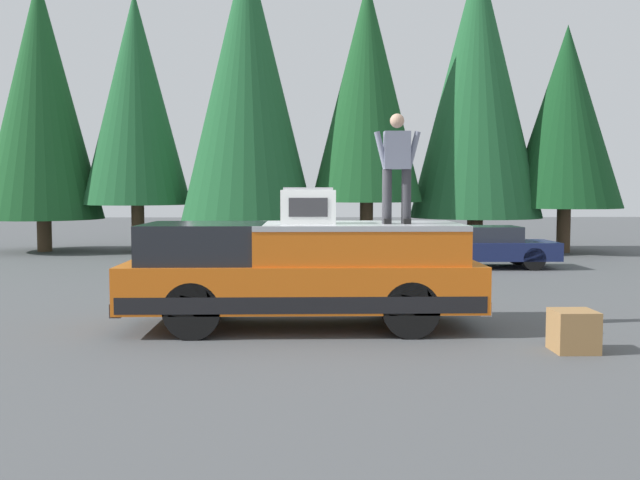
# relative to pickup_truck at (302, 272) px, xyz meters

# --- Properties ---
(ground_plane) EXTENTS (90.00, 90.00, 0.00)m
(ground_plane) POSITION_rel_pickup_truck_xyz_m (0.25, -0.02, -0.87)
(ground_plane) COLOR #4C4F51
(pickup_truck) EXTENTS (2.01, 5.54, 1.65)m
(pickup_truck) POSITION_rel_pickup_truck_xyz_m (0.00, 0.00, 0.00)
(pickup_truck) COLOR orange
(pickup_truck) RESTS_ON ground
(compressor_unit) EXTENTS (0.65, 0.84, 0.56)m
(compressor_unit) POSITION_rel_pickup_truck_xyz_m (-0.10, -0.09, 1.05)
(compressor_unit) COLOR silver
(compressor_unit) RESTS_ON pickup_truck
(person_on_truck_bed) EXTENTS (0.29, 0.72, 1.69)m
(person_on_truck_bed) POSITION_rel_pickup_truck_xyz_m (-0.19, -1.46, 1.68)
(person_on_truck_bed) COLOR #333338
(person_on_truck_bed) RESTS_ON pickup_truck
(parked_car_navy) EXTENTS (1.64, 4.10, 1.16)m
(parked_car_navy) POSITION_rel_pickup_truck_xyz_m (8.57, -5.00, -0.29)
(parked_car_navy) COLOR navy
(parked_car_navy) RESTS_ON ground
(wooden_crate) EXTENTS (0.56, 0.56, 0.56)m
(wooden_crate) POSITION_rel_pickup_truck_xyz_m (-1.81, -3.65, -0.59)
(wooden_crate) COLOR olive
(wooden_crate) RESTS_ON ground
(conifer_far_left) EXTENTS (3.86, 3.86, 7.77)m
(conifer_far_left) POSITION_rel_pickup_truck_xyz_m (13.32, -9.05, 3.77)
(conifer_far_left) COLOR #4C3826
(conifer_far_left) RESTS_ON ground
(conifer_left) EXTENTS (4.58, 4.58, 10.36)m
(conifer_left) POSITION_rel_pickup_truck_xyz_m (13.77, -6.07, 4.90)
(conifer_left) COLOR #4C3826
(conifer_left) RESTS_ON ground
(conifer_center_left) EXTENTS (3.73, 3.73, 9.12)m
(conifer_center_left) POSITION_rel_pickup_truck_xyz_m (12.89, -2.17, 4.56)
(conifer_center_left) COLOR #4C3826
(conifer_center_left) RESTS_ON ground
(conifer_center_right) EXTENTS (4.50, 4.50, 10.27)m
(conifer_center_right) POSITION_rel_pickup_truck_xyz_m (12.88, 1.80, 4.78)
(conifer_center_right) COLOR #4C3826
(conifer_center_right) RESTS_ON ground
(conifer_right) EXTENTS (3.72, 3.72, 8.99)m
(conifer_right) POSITION_rel_pickup_truck_xyz_m (14.07, 5.77, 4.44)
(conifer_right) COLOR #4C3826
(conifer_right) RESTS_ON ground
(conifer_far_right) EXTENTS (4.14, 4.14, 9.58)m
(conifer_far_right) POSITION_rel_pickup_truck_xyz_m (14.22, 9.09, 4.48)
(conifer_far_right) COLOR #4C3826
(conifer_far_right) RESTS_ON ground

